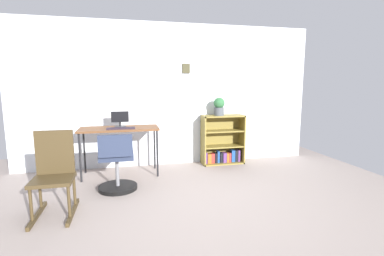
{
  "coord_description": "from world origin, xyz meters",
  "views": [
    {
      "loc": [
        -0.74,
        -2.76,
        1.42
      ],
      "look_at": [
        0.2,
        1.25,
        0.77
      ],
      "focal_mm": 26.28,
      "sensor_mm": 36.0,
      "label": 1
    }
  ],
  "objects_px": {
    "keyboard": "(121,128)",
    "rocking_chair": "(54,173)",
    "office_chair": "(117,165)",
    "potted_plant_on_shelf": "(219,106)",
    "bookshelf_low": "(222,142)",
    "monitor": "(120,119)",
    "desk": "(119,132)"
  },
  "relations": [
    {
      "from": "keyboard",
      "to": "rocking_chair",
      "type": "xyz_separation_m",
      "value": [
        -0.71,
        -1.08,
        -0.3
      ]
    },
    {
      "from": "office_chair",
      "to": "potted_plant_on_shelf",
      "type": "xyz_separation_m",
      "value": [
        1.73,
        0.92,
        0.69
      ]
    },
    {
      "from": "keyboard",
      "to": "bookshelf_low",
      "type": "distance_m",
      "value": 1.84
    },
    {
      "from": "office_chair",
      "to": "rocking_chair",
      "type": "height_order",
      "value": "rocking_chair"
    },
    {
      "from": "monitor",
      "to": "office_chair",
      "type": "bearing_deg",
      "value": -93.57
    },
    {
      "from": "rocking_chair",
      "to": "potted_plant_on_shelf",
      "type": "xyz_separation_m",
      "value": [
        2.38,
        1.43,
        0.58
      ]
    },
    {
      "from": "desk",
      "to": "office_chair",
      "type": "relative_size",
      "value": 1.51
    },
    {
      "from": "desk",
      "to": "rocking_chair",
      "type": "bearing_deg",
      "value": -119.51
    },
    {
      "from": "monitor",
      "to": "rocking_chair",
      "type": "relative_size",
      "value": 0.29
    },
    {
      "from": "office_chair",
      "to": "potted_plant_on_shelf",
      "type": "height_order",
      "value": "potted_plant_on_shelf"
    },
    {
      "from": "rocking_chair",
      "to": "monitor",
      "type": "bearing_deg",
      "value": 61.4
    },
    {
      "from": "office_chair",
      "to": "bookshelf_low",
      "type": "xyz_separation_m",
      "value": [
        1.82,
        0.97,
        0.03
      ]
    },
    {
      "from": "office_chair",
      "to": "bookshelf_low",
      "type": "height_order",
      "value": "bookshelf_low"
    },
    {
      "from": "rocking_chair",
      "to": "office_chair",
      "type": "bearing_deg",
      "value": 38.4
    },
    {
      "from": "desk",
      "to": "office_chair",
      "type": "distance_m",
      "value": 0.77
    },
    {
      "from": "monitor",
      "to": "bookshelf_low",
      "type": "bearing_deg",
      "value": 6.85
    },
    {
      "from": "monitor",
      "to": "bookshelf_low",
      "type": "distance_m",
      "value": 1.85
    },
    {
      "from": "office_chair",
      "to": "potted_plant_on_shelf",
      "type": "relative_size",
      "value": 2.52
    },
    {
      "from": "monitor",
      "to": "bookshelf_low",
      "type": "relative_size",
      "value": 0.31
    },
    {
      "from": "desk",
      "to": "potted_plant_on_shelf",
      "type": "relative_size",
      "value": 3.8
    },
    {
      "from": "keyboard",
      "to": "monitor",
      "type": "bearing_deg",
      "value": 93.58
    },
    {
      "from": "office_chair",
      "to": "rocking_chair",
      "type": "xyz_separation_m",
      "value": [
        -0.65,
        -0.51,
        0.11
      ]
    },
    {
      "from": "potted_plant_on_shelf",
      "to": "keyboard",
      "type": "bearing_deg",
      "value": -168.03
    },
    {
      "from": "desk",
      "to": "keyboard",
      "type": "xyz_separation_m",
      "value": [
        0.03,
        -0.12,
        0.07
      ]
    },
    {
      "from": "keyboard",
      "to": "office_chair",
      "type": "height_order",
      "value": "office_chair"
    },
    {
      "from": "office_chair",
      "to": "bookshelf_low",
      "type": "bearing_deg",
      "value": 28.19
    },
    {
      "from": "rocking_chair",
      "to": "bookshelf_low",
      "type": "height_order",
      "value": "rocking_chair"
    },
    {
      "from": "desk",
      "to": "keyboard",
      "type": "distance_m",
      "value": 0.14
    },
    {
      "from": "monitor",
      "to": "potted_plant_on_shelf",
      "type": "xyz_separation_m",
      "value": [
        1.68,
        0.16,
        0.17
      ]
    },
    {
      "from": "desk",
      "to": "office_chair",
      "type": "xyz_separation_m",
      "value": [
        -0.03,
        -0.69,
        -0.34
      ]
    },
    {
      "from": "office_chair",
      "to": "potted_plant_on_shelf",
      "type": "distance_m",
      "value": 2.08
    },
    {
      "from": "desk",
      "to": "keyboard",
      "type": "height_order",
      "value": "keyboard"
    }
  ]
}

